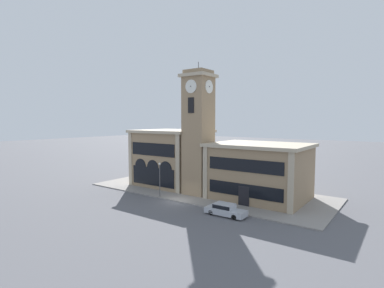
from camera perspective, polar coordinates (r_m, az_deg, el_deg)
The scene contains 7 objects.
ground_plane at distance 41.67m, azimuth -2.96°, elevation -10.96°, with size 300.00×300.00×0.00m, color #56565B.
sidewalk_kerb at distance 47.53m, azimuth 2.79°, elevation -8.92°, with size 37.51×14.99×0.15m.
clock_tower at distance 44.36m, azimuth 1.22°, elevation 2.14°, with size 4.32×4.32×19.63m.
town_hall_left_wing at distance 51.67m, azimuth -3.85°, elevation -2.55°, with size 11.67×10.29×9.50m.
town_hall_right_wing at distance 43.41m, azimuth 12.70°, elevation -5.06°, with size 13.35×10.29×7.90m.
parked_car_near at distance 35.99m, azimuth 6.33°, elevation -12.27°, with size 4.91×1.87×1.41m.
street_lamp at distance 43.28m, azimuth -6.17°, elevation -5.68°, with size 0.36×0.36×4.97m.
Camera 1 is at (25.28, -31.21, 11.11)m, focal length 28.00 mm.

